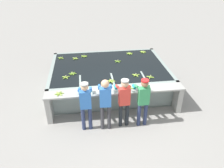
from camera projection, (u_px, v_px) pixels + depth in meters
name	position (u px, v px, depth m)	size (l,w,h in m)	color
ground_plane	(117.00, 119.00, 6.94)	(80.00, 80.00, 0.00)	gray
wash_tank	(109.00, 77.00, 8.40)	(4.31, 3.08, 0.94)	gray
work_ledge	(116.00, 98.00, 6.80)	(4.31, 0.45, 0.94)	#9E9E99
worker_0	(86.00, 102.00, 6.10)	(0.41, 0.71, 1.57)	navy
worker_1	(105.00, 100.00, 6.10)	(0.44, 0.72, 1.65)	#38383D
worker_2	(124.00, 99.00, 6.24)	(0.43, 0.72, 1.58)	#1E2328
worker_3	(143.00, 98.00, 6.27)	(0.42, 0.71, 1.56)	navy
banana_bunch_floating_0	(150.00, 77.00, 7.37)	(0.26, 0.26, 0.08)	#93BC3D
banana_bunch_floating_1	(61.00, 58.00, 8.77)	(0.26, 0.26, 0.08)	#8CB738
banana_bunch_floating_2	(75.00, 58.00, 8.74)	(0.25, 0.25, 0.08)	#9EC642
banana_bunch_floating_3	(73.00, 74.00, 7.59)	(0.28, 0.28, 0.08)	#75A333
banana_bunch_floating_4	(111.00, 81.00, 7.13)	(0.28, 0.28, 0.08)	#93BC3D
banana_bunch_floating_5	(136.00, 75.00, 7.49)	(0.27, 0.28, 0.08)	#93BC3D
banana_bunch_floating_6	(66.00, 77.00, 7.36)	(0.28, 0.26, 0.08)	#93BC3D
banana_bunch_floating_7	(130.00, 53.00, 9.19)	(0.27, 0.28, 0.08)	#93BC3D
banana_bunch_floating_8	(84.00, 56.00, 8.93)	(0.27, 0.28, 0.08)	#8CB738
banana_bunch_floating_9	(143.00, 52.00, 9.35)	(0.28, 0.28, 0.08)	#9EC642
banana_bunch_floating_10	(118.00, 61.00, 8.50)	(0.27, 0.28, 0.08)	#75A333
banana_bunch_ledge_0	(129.00, 88.00, 6.75)	(0.26, 0.26, 0.08)	#7FAD33
banana_bunch_ledge_1	(59.00, 94.00, 6.45)	(0.28, 0.27, 0.08)	#93BC3D
knife_0	(149.00, 89.00, 6.69)	(0.35, 0.10, 0.02)	silver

